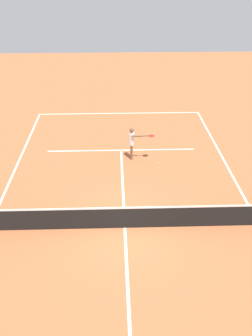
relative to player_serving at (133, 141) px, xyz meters
The scene contains 5 objects.
ground_plane 5.81m from the player_serving, 84.28° to the left, with size 60.00×60.00×0.00m, color #B76038.
court_lines 5.81m from the player_serving, 84.28° to the left, with size 10.62×24.32×0.01m.
tennis_net 5.74m from the player_serving, 84.28° to the left, with size 11.22×0.10×1.07m.
player_serving is the anchor object (origin of this frame).
tennis_ball 1.72m from the player_serving, 154.51° to the left, with size 0.07×0.07×0.07m, color #CCE033.
Camera 1 is at (0.34, 11.62, 9.23)m, focal length 40.53 mm.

